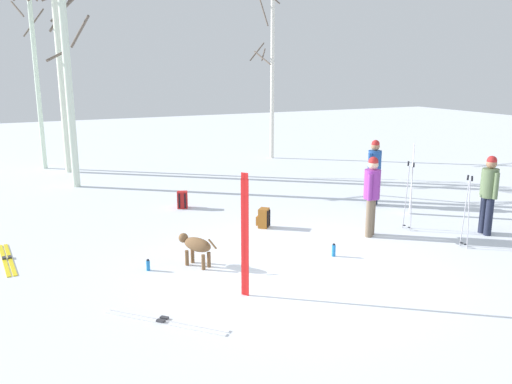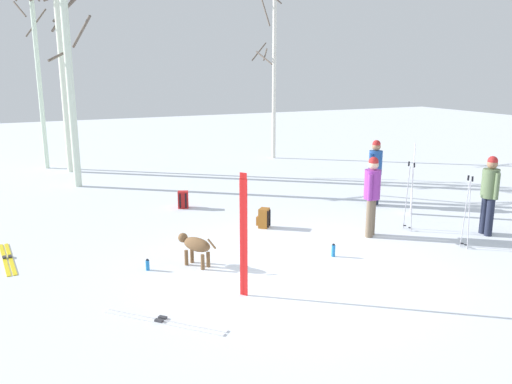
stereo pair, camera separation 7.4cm
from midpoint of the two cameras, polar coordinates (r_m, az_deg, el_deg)
The scene contains 19 objects.
ground_plane at distance 9.47m, azimuth 4.84°, elevation -8.45°, with size 60.00×60.00×0.00m, color white.
person_0 at distance 13.88m, azimuth 13.00°, elevation 2.53°, with size 0.50×0.34×1.72m.
person_1 at distance 11.28m, azimuth 12.70°, elevation 0.07°, with size 0.42×0.37×1.72m.
person_2 at distance 12.18m, azimuth 24.24°, elevation 0.18°, with size 0.34×0.51×1.72m.
dog at distance 9.57m, azimuth -6.43°, elevation -5.78°, with size 0.50×0.80×0.57m.
ski_pair_planted_0 at distance 8.11m, azimuth -1.10°, elevation -4.80°, with size 0.09×0.12×1.98m.
ski_pair_planted_1 at distance 13.24m, azimuth 16.84°, elevation 1.31°, with size 0.13×0.17×1.76m.
ski_pair_lying_0 at distance 7.77m, azimuth -9.75°, elevation -13.66°, with size 1.46×1.51×0.05m.
ski_pair_lying_1 at distance 10.98m, azimuth -25.26°, elevation -6.57°, with size 0.31×1.90×0.05m.
ski_poles_0 at distance 11.15m, azimuth 22.19°, elevation -1.81°, with size 0.07×0.21×1.47m.
ski_poles_1 at distance 11.96m, azimuth 16.54°, elevation -0.23°, with size 0.07×0.28×1.53m.
backpack_0 at distance 11.79m, azimuth 1.02°, elevation -2.87°, with size 0.35×0.34×0.44m.
backpack_1 at distance 13.54m, azimuth -7.78°, elevation -0.84°, with size 0.31×0.33×0.44m.
water_bottle_0 at distance 9.59m, azimuth -11.50°, elevation -7.79°, with size 0.07×0.07×0.21m.
water_bottle_1 at distance 10.15m, azimuth 8.63°, elevation -6.31°, with size 0.07×0.07×0.25m.
birch_tree_0 at distance 19.92m, azimuth -22.63°, elevation 13.02°, with size 1.38×1.39×7.03m.
birch_tree_1 at distance 16.44m, azimuth -19.53°, elevation 12.00°, with size 1.48×1.06×6.36m.
birch_tree_2 at distance 18.93m, azimuth -20.28°, elevation 13.94°, with size 1.58×1.40×7.51m.
birch_tree_3 at distance 20.62m, azimuth 2.00°, elevation 12.88°, with size 1.03×1.52×6.38m.
Camera 2 is at (-4.39, -7.62, 3.52)m, focal length 36.75 mm.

